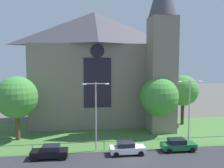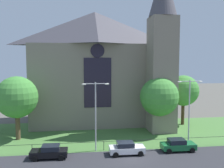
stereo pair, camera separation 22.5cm
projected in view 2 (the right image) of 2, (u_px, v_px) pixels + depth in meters
The scene contains 13 objects.
ground at pixel (118, 132), 39.44m from camera, with size 160.00×160.00×0.00m, color #56544C.
road_asphalt at pixel (135, 163), 27.59m from camera, with size 120.00×8.00×0.01m, color #2D2D33.
grass_verge at pixel (120, 136), 37.46m from camera, with size 120.00×20.00×0.01m, color #477538.
church_building at pixel (100, 66), 45.60m from camera, with size 23.20×16.20×26.00m.
iron_railing at pixel (104, 142), 31.55m from camera, with size 35.02×0.07×1.13m.
tree_right_near at pixel (159, 97), 38.34m from camera, with size 5.92×5.92×8.70m.
tree_right_far at pixel (183, 91), 43.95m from camera, with size 5.35×5.35×8.71m.
tree_left_near at pixel (17, 97), 35.42m from camera, with size 5.91×5.91×9.06m.
streetlamp_near at pixel (96, 108), 30.91m from camera, with size 3.37×0.26×8.62m.
streetlamp_far at pixel (189, 105), 32.51m from camera, with size 3.37×0.26×8.79m.
parked_car_black at pixel (50, 152), 28.98m from camera, with size 4.25×2.13×1.51m.
parked_car_white at pixel (126, 148), 30.18m from camera, with size 4.21×2.05×1.51m.
parked_car_green at pixel (178, 145), 31.33m from camera, with size 4.24×2.10×1.51m.
Camera 2 is at (-6.02, -28.12, 11.19)m, focal length 40.33 mm.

